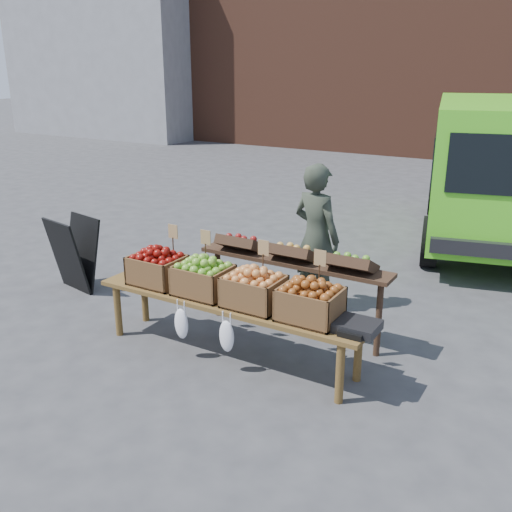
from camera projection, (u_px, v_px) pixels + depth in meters
The scene contains 12 objects.
ground at pixel (219, 360), 5.31m from camera, with size 80.00×80.00×0.00m, color #404042.
grey_building at pixel (105, 40), 21.58m from camera, with size 8.00×3.00×7.00m, color gray.
delivery_van at pixel (503, 174), 8.53m from camera, with size 2.18×4.75×2.13m, color #57DB21, non-canonical shape.
vendor at pixel (316, 237), 6.24m from camera, with size 0.60×0.39×1.63m, color #30372B.
chalkboard_sign at pixel (74, 254), 6.86m from camera, with size 0.60×0.33×0.91m, color black, non-canonical shape.
back_table at pixel (293, 286), 5.67m from camera, with size 2.10×0.44×1.04m, color #352216, non-canonical shape.
display_bench at pixel (229, 328), 5.30m from camera, with size 2.70×0.56×0.57m, color brown, non-canonical shape.
crate_golden_apples at pixel (157, 270), 5.56m from camera, with size 0.50×0.40×0.28m, color #640701, non-canonical shape.
crate_russet_pears at pixel (203, 280), 5.30m from camera, with size 0.50×0.40×0.28m, color #4C872A, non-canonical shape.
crate_red_apples at pixel (254, 292), 5.03m from camera, with size 0.50×0.40×0.28m, color #B1A13F, non-canonical shape.
crate_green_apples at pixel (310, 304), 4.76m from camera, with size 0.50×0.40×0.28m, color #994E1B, non-canonical shape.
weighing_scale at pixel (357, 326), 4.59m from camera, with size 0.34×0.30×0.08m, color black.
Camera 1 is at (2.71, -3.88, 2.61)m, focal length 40.00 mm.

